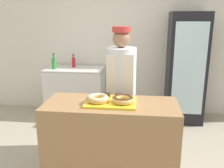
% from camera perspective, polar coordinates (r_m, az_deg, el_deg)
% --- Properties ---
extents(wall_back, '(8.00, 0.06, 2.70)m').
position_cam_1_polar(wall_back, '(4.59, 2.96, 10.13)').
color(wall_back, silver).
rests_on(wall_back, ground_plane).
extents(display_counter, '(1.40, 0.60, 0.89)m').
position_cam_1_polar(display_counter, '(2.79, -0.24, -13.02)').
color(display_counter, '#997047').
rests_on(display_counter, ground_plane).
extents(serving_tray, '(0.52, 0.39, 0.02)m').
position_cam_1_polar(serving_tray, '(2.60, -0.25, -4.15)').
color(serving_tray, yellow).
rests_on(serving_tray, display_counter).
extents(donut_light_glaze, '(0.23, 0.23, 0.07)m').
position_cam_1_polar(donut_light_glaze, '(2.57, -3.22, -3.28)').
color(donut_light_glaze, tan).
rests_on(donut_light_glaze, serving_tray).
extents(donut_chocolate_glaze, '(0.23, 0.23, 0.07)m').
position_cam_1_polar(donut_chocolate_glaze, '(2.54, 2.57, -3.50)').
color(donut_chocolate_glaze, tan).
rests_on(donut_chocolate_glaze, serving_tray).
extents(brownie_back_left, '(0.07, 0.07, 0.03)m').
position_cam_1_polar(brownie_back_left, '(2.74, -1.22, -2.53)').
color(brownie_back_left, black).
rests_on(brownie_back_left, serving_tray).
extents(brownie_back_right, '(0.07, 0.07, 0.03)m').
position_cam_1_polar(brownie_back_right, '(2.72, 1.45, -2.63)').
color(brownie_back_right, black).
rests_on(brownie_back_right, serving_tray).
extents(baker_person, '(0.38, 0.38, 1.65)m').
position_cam_1_polar(baker_person, '(3.17, 2.04, -1.17)').
color(baker_person, '#4C4C51').
rests_on(baker_person, ground_plane).
extents(beverage_fridge, '(0.60, 0.60, 1.83)m').
position_cam_1_polar(beverage_fridge, '(4.36, 16.50, 3.47)').
color(beverage_fridge, black).
rests_on(beverage_fridge, ground_plane).
extents(chest_freezer, '(1.01, 0.58, 0.87)m').
position_cam_1_polar(chest_freezer, '(4.57, -8.33, -1.72)').
color(chest_freezer, silver).
rests_on(chest_freezer, ground_plane).
extents(bottle_red, '(0.06, 0.06, 0.24)m').
position_cam_1_polar(bottle_red, '(4.56, -8.78, 5.00)').
color(bottle_red, red).
rests_on(bottle_red, chest_freezer).
extents(bottle_green, '(0.08, 0.08, 0.27)m').
position_cam_1_polar(bottle_green, '(4.47, -13.11, 4.72)').
color(bottle_green, '#2D8C38').
rests_on(bottle_green, chest_freezer).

